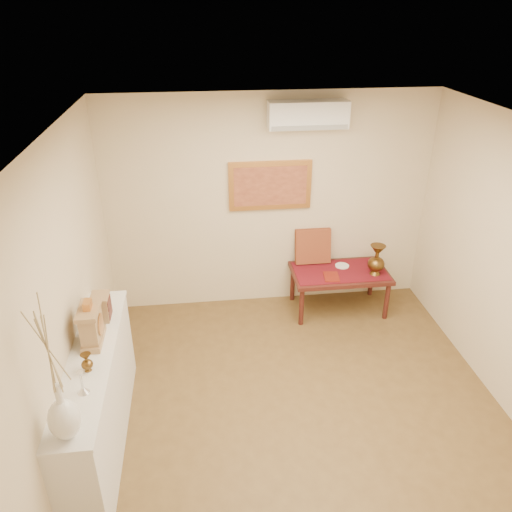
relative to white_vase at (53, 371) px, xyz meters
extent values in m
plane|color=brown|center=(1.82, 0.87, -1.54)|extent=(4.50, 4.50, 0.00)
plane|color=silver|center=(1.82, 0.87, 1.16)|extent=(4.50, 4.50, 0.00)
cube|color=beige|center=(1.82, 3.12, -0.19)|extent=(4.00, 0.02, 2.70)
cube|color=beige|center=(-0.18, 0.87, -0.19)|extent=(0.02, 4.50, 2.70)
cube|color=maroon|center=(2.67, 2.75, -0.99)|extent=(1.14, 0.59, 0.01)
cylinder|color=silver|center=(2.73, 2.87, -0.98)|extent=(0.18, 0.18, 0.01)
cube|color=maroon|center=(2.52, 2.61, -0.98)|extent=(0.21, 0.27, 0.01)
cube|color=#601314|center=(2.38, 3.04, -0.76)|extent=(0.45, 0.19, 0.46)
cube|color=silver|center=(0.00, 0.87, -1.06)|extent=(0.35, 2.00, 0.95)
cube|color=silver|center=(0.00, 0.87, -0.57)|extent=(0.37, 2.02, 0.03)
cube|color=#9E7B51|center=(0.00, 1.05, -0.53)|extent=(0.16, 0.36, 0.05)
cube|color=#9E7B51|center=(0.00, 1.05, -0.38)|extent=(0.14, 0.30, 0.25)
cylinder|color=beige|center=(0.07, 1.05, -0.38)|extent=(0.01, 0.17, 0.17)
cylinder|color=#C88540|center=(0.08, 1.05, -0.38)|extent=(0.01, 0.19, 0.19)
cube|color=#9E7B51|center=(0.00, 1.05, -0.24)|extent=(0.17, 0.34, 0.04)
cube|color=#C88540|center=(0.00, 1.05, -0.18)|extent=(0.06, 0.11, 0.07)
cube|color=#9E7B51|center=(0.02, 1.40, -0.45)|extent=(0.15, 0.20, 0.22)
cube|color=#471A15|center=(0.10, 1.40, -0.50)|extent=(0.01, 0.17, 0.09)
cube|color=#471A15|center=(0.10, 1.40, -0.40)|extent=(0.01, 0.17, 0.09)
cube|color=#9E7B51|center=(0.02, 1.40, -0.33)|extent=(0.16, 0.21, 0.02)
cube|color=#471A15|center=(2.67, 2.75, -1.01)|extent=(1.20, 0.70, 0.05)
cylinder|color=#471A15|center=(2.13, 2.46, -1.29)|extent=(0.06, 0.06, 0.50)
cylinder|color=#471A15|center=(3.21, 2.46, -1.29)|extent=(0.06, 0.06, 0.50)
cylinder|color=#471A15|center=(2.13, 3.04, -1.29)|extent=(0.06, 0.06, 0.50)
cylinder|color=#471A15|center=(3.21, 3.04, -1.29)|extent=(0.06, 0.06, 0.50)
cube|color=#C88540|center=(1.82, 3.09, 0.06)|extent=(1.00, 0.05, 0.60)
cube|color=#A45739|center=(1.82, 3.07, 0.06)|extent=(0.88, 0.01, 0.48)
cube|color=white|center=(2.22, 2.99, 0.91)|extent=(0.90, 0.24, 0.30)
cube|color=gray|center=(2.22, 2.87, 0.79)|extent=(0.86, 0.02, 0.05)
camera|label=1|loc=(0.96, -2.56, 2.05)|focal=35.00mm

